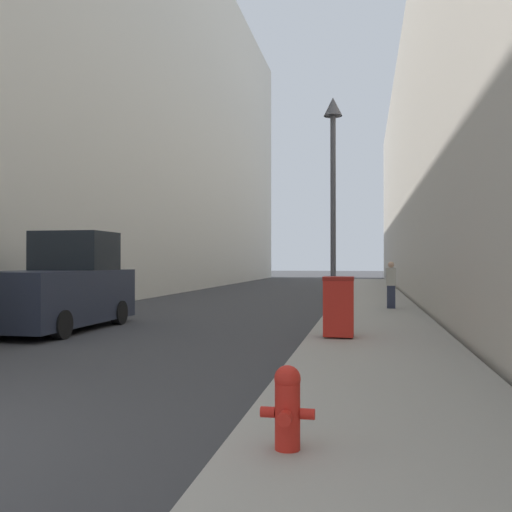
% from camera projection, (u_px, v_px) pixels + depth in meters
% --- Properties ---
extents(sidewalk_right, '(2.98, 60.00, 0.14)m').
position_uv_depth(sidewalk_right, '(373.00, 305.00, 21.29)').
color(sidewalk_right, '#9E998E').
rests_on(sidewalk_right, ground).
extents(building_left_glass, '(12.00, 60.00, 21.94)m').
position_uv_depth(building_left_glass, '(81.00, 98.00, 32.28)').
color(building_left_glass, beige).
rests_on(building_left_glass, ground).
extents(fire_hydrant, '(0.45, 0.34, 0.69)m').
position_uv_depth(fire_hydrant, '(287.00, 405.00, 4.70)').
color(fire_hydrant, red).
rests_on(fire_hydrant, sidewalk_right).
extents(trash_bin, '(0.62, 0.65, 1.24)m').
position_uv_depth(trash_bin, '(339.00, 306.00, 11.67)').
color(trash_bin, red).
rests_on(trash_bin, sidewalk_right).
extents(lamppost, '(0.48, 0.48, 5.76)m').
position_uv_depth(lamppost, '(333.00, 172.00, 14.59)').
color(lamppost, '#4C4C51').
rests_on(lamppost, sidewalk_right).
extents(pickup_truck, '(2.10, 4.80, 2.47)m').
position_uv_depth(pickup_truck, '(61.00, 289.00, 14.20)').
color(pickup_truck, '#232838').
rests_on(pickup_truck, ground).
extents(pedestrian_on_sidewalk, '(0.31, 0.20, 1.55)m').
position_uv_depth(pedestrian_on_sidewalk, '(391.00, 285.00, 18.86)').
color(pedestrian_on_sidewalk, '#2D3347').
rests_on(pedestrian_on_sidewalk, sidewalk_right).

